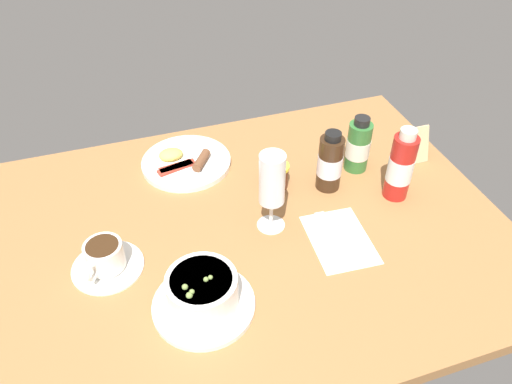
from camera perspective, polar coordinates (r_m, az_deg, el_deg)
ground_plane at (r=111.16cm, az=-0.37°, el=-4.59°), size 110.00×84.00×3.00cm
porridge_bowl at (r=93.61cm, az=-6.07°, el=-11.37°), size 19.16×19.16×8.85cm
cutlery_setting at (r=109.11cm, az=9.38°, el=-5.07°), size 13.44×18.14×0.90cm
coffee_cup at (r=104.47cm, az=-16.69°, el=-7.25°), size 14.35×14.35×6.46cm
wine_glass at (r=102.53cm, az=1.83°, el=1.08°), size 6.11×6.11×18.94cm
jam_jar at (r=118.88cm, az=2.37°, el=1.90°), size 5.72×5.72×6.08cm
sauce_bottle_green at (r=124.74cm, az=11.50°, el=5.14°), size 5.80×5.80×14.54cm
sauce_bottle_brown at (r=117.45cm, az=8.37°, el=3.29°), size 5.83×5.83×15.24cm
sauce_bottle_red at (r=117.26cm, az=16.15°, el=2.67°), size 5.75×5.75×18.13cm
breakfast_plate at (r=127.68cm, az=-8.00°, el=3.41°), size 22.27×22.27×3.70cm
menu_card at (r=133.47cm, az=17.72°, el=5.42°), size 4.91×6.04×9.17cm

